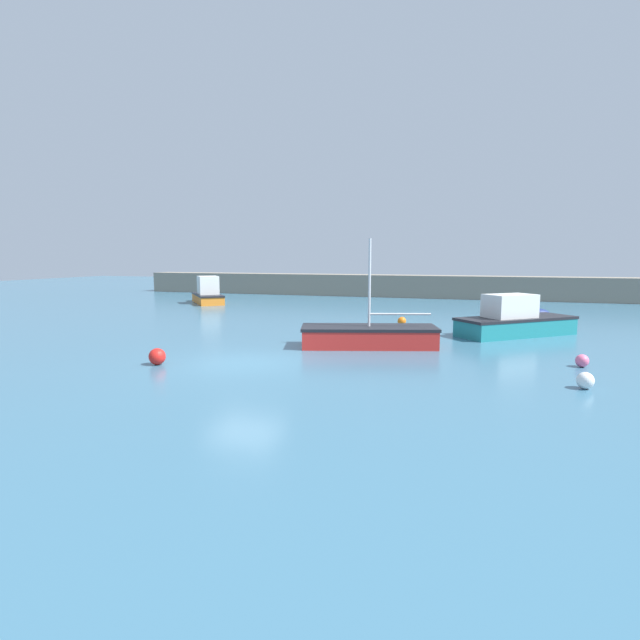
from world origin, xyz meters
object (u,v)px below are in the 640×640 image
object	(u,v)px
cabin_cruiser_white	(514,321)
mooring_buoy_white	(585,381)
fishing_dinghy_green	(532,313)
mooring_buoy_red	(157,356)
mooring_buoy_pink	(582,361)
mooring_buoy_orange	(402,321)
motorboat_grey_hull	(208,294)
sailboat_twin_hulled	(369,336)

from	to	relation	value
cabin_cruiser_white	mooring_buoy_white	bearing A→B (deg)	-122.71
cabin_cruiser_white	fishing_dinghy_green	size ratio (longest dim) A/B	2.57
mooring_buoy_red	mooring_buoy_pink	world-z (taller)	mooring_buoy_red
cabin_cruiser_white	mooring_buoy_pink	size ratio (longest dim) A/B	13.14
mooring_buoy_white	mooring_buoy_pink	distance (m)	2.99
mooring_buoy_white	mooring_buoy_orange	world-z (taller)	mooring_buoy_white
mooring_buoy_pink	mooring_buoy_orange	bearing A→B (deg)	131.86
fishing_dinghy_green	motorboat_grey_hull	bearing A→B (deg)	-18.85
motorboat_grey_hull	sailboat_twin_hulled	world-z (taller)	sailboat_twin_hulled
fishing_dinghy_green	sailboat_twin_hulled	world-z (taller)	sailboat_twin_hulled
mooring_buoy_red	cabin_cruiser_white	bearing A→B (deg)	42.00
mooring_buoy_pink	fishing_dinghy_green	bearing A→B (deg)	92.08
motorboat_grey_hull	mooring_buoy_pink	world-z (taller)	motorboat_grey_hull
sailboat_twin_hulled	motorboat_grey_hull	bearing A→B (deg)	-59.15
fishing_dinghy_green	mooring_buoy_orange	xyz separation A→B (m)	(-6.68, -5.50, -0.08)
sailboat_twin_hulled	mooring_buoy_red	distance (m)	8.07
motorboat_grey_hull	sailboat_twin_hulled	bearing A→B (deg)	-171.97
mooring_buoy_pink	mooring_buoy_red	bearing A→B (deg)	-162.90
cabin_cruiser_white	sailboat_twin_hulled	bearing A→B (deg)	179.62
fishing_dinghy_green	cabin_cruiser_white	bearing A→B (deg)	66.24
cabin_cruiser_white	mooring_buoy_pink	bearing A→B (deg)	-115.36
mooring_buoy_red	mooring_buoy_pink	bearing A→B (deg)	17.10
cabin_cruiser_white	fishing_dinghy_green	world-z (taller)	cabin_cruiser_white
mooring_buoy_orange	sailboat_twin_hulled	bearing A→B (deg)	-91.99
mooring_buoy_white	mooring_buoy_orange	bearing A→B (deg)	121.73
motorboat_grey_hull	cabin_cruiser_white	distance (m)	23.48
motorboat_grey_hull	mooring_buoy_white	world-z (taller)	motorboat_grey_hull
mooring_buoy_orange	mooring_buoy_pink	size ratio (longest dim) A/B	1.07
mooring_buoy_white	mooring_buoy_pink	xyz separation A→B (m)	(0.39, 2.96, -0.02)
mooring_buoy_orange	cabin_cruiser_white	bearing A→B (deg)	-17.94
cabin_cruiser_white	mooring_buoy_orange	distance (m)	5.66
fishing_dinghy_green	mooring_buoy_pink	bearing A→B (deg)	78.58
fishing_dinghy_green	sailboat_twin_hulled	xyz separation A→B (m)	(-6.91, -12.11, 0.12)
mooring_buoy_orange	motorboat_grey_hull	bearing A→B (deg)	154.69
motorboat_grey_hull	mooring_buoy_white	distance (m)	29.53
mooring_buoy_white	mooring_buoy_red	distance (m)	12.96
sailboat_twin_hulled	mooring_buoy_white	xyz separation A→B (m)	(7.01, -4.35, -0.20)
cabin_cruiser_white	mooring_buoy_white	distance (m)	9.34
mooring_buoy_orange	mooring_buoy_pink	world-z (taller)	mooring_buoy_orange
fishing_dinghy_green	mooring_buoy_orange	distance (m)	8.65
cabin_cruiser_white	fishing_dinghy_green	bearing A→B (deg)	38.35
sailboat_twin_hulled	mooring_buoy_white	world-z (taller)	sailboat_twin_hulled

